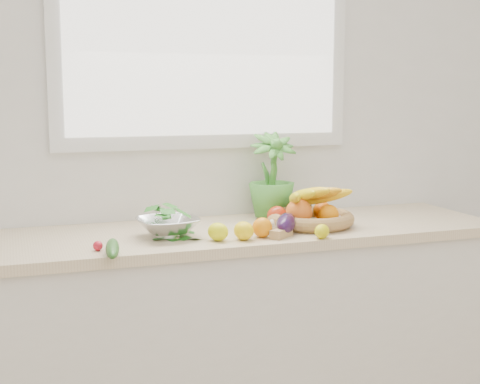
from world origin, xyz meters
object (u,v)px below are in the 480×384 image
object	(u,v)px
eggplant	(286,223)
potted_herb	(272,175)
apple	(277,216)
colander_with_spinach	(168,221)
cucumber	(112,248)
fruit_basket	(310,213)

from	to	relation	value
eggplant	potted_herb	bearing A→B (deg)	78.16
apple	potted_herb	distance (m)	0.23
apple	colander_with_spinach	bearing A→B (deg)	-172.73
eggplant	cucumber	world-z (taller)	eggplant
apple	colander_with_spinach	world-z (taller)	colander_with_spinach
cucumber	colander_with_spinach	distance (m)	0.32
eggplant	fruit_basket	xyz separation A→B (m)	(0.15, 0.10, 0.01)
cucumber	colander_with_spinach	bearing A→B (deg)	41.35
apple	cucumber	world-z (taller)	apple
eggplant	cucumber	distance (m)	0.70
fruit_basket	colander_with_spinach	bearing A→B (deg)	-177.94
apple	potted_herb	bearing A→B (deg)	75.41
eggplant	fruit_basket	bearing A→B (deg)	34.78
apple	potted_herb	size ratio (longest dim) A/B	0.23
cucumber	fruit_basket	xyz separation A→B (m)	(0.83, 0.23, 0.03)
apple	colander_with_spinach	xyz separation A→B (m)	(-0.47, -0.06, 0.02)
eggplant	apple	bearing A→B (deg)	81.61
potted_herb	colander_with_spinach	distance (m)	0.58
fruit_basket	colander_with_spinach	world-z (taller)	fruit_basket
eggplant	potted_herb	distance (m)	0.35
cucumber	eggplant	bearing A→B (deg)	10.61
cucumber	fruit_basket	bearing A→B (deg)	15.52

